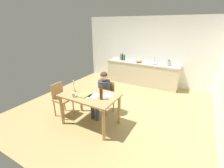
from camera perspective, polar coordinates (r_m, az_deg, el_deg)
The scene contains 24 objects.
ground_plane at distance 4.68m, azimuth 1.21°, elevation -8.78°, with size 5.20×5.20×0.04m, color tan.
wall_back at distance 6.54m, azimuth 12.40°, elevation 11.77°, with size 5.20×0.12×2.60m, color silver.
kitchen_counter at distance 6.40m, azimuth 10.82°, elevation 3.86°, with size 2.85×0.64×0.90m.
dining_table at distance 3.70m, azimuth -8.09°, elevation -5.53°, with size 1.31×0.83×0.79m.
chair_at_table at distance 4.23m, azimuth -2.16°, elevation -4.26°, with size 0.45×0.45×0.88m.
person_seated at distance 4.05m, azimuth -3.49°, elevation -2.68°, with size 0.38×0.62×1.19m.
chair_side_empty at distance 4.32m, azimuth -18.11°, elevation -4.83°, with size 0.41×0.41×0.88m.
coffee_mug at distance 3.59m, azimuth -13.92°, elevation -3.81°, with size 0.13×0.09×0.10m.
candlestick at distance 3.84m, azimuth -13.72°, elevation -1.58°, with size 0.06×0.06×0.29m.
book_magazine at distance 3.63m, azimuth -9.52°, elevation -3.79°, with size 0.18×0.23×0.03m, color #9BB250.
book_cookery at distance 3.59m, azimuth -10.22°, elevation -4.23°, with size 0.18×0.22×0.02m, color #8FAB4D.
paper_letter at distance 3.62m, azimuth -9.19°, elevation -4.09°, with size 0.21×0.30×0.00m, color white.
paper_bill at distance 3.59m, azimuth -6.27°, elevation -4.13°, with size 0.21×0.30×0.00m, color white.
paper_envelope at distance 3.55m, azimuth -2.22°, elevation -4.34°, with size 0.21×0.30×0.00m, color white.
wine_bottle_on_table at distance 3.35m, azimuth -4.01°, elevation -3.45°, with size 0.08×0.08×0.32m.
sink_unit at distance 6.17m, azimuth 14.86°, elevation 7.42°, with size 0.36×0.36×0.24m.
bottle_oil at distance 6.66m, azimuth 3.15°, elevation 9.86°, with size 0.08×0.08×0.26m.
bottle_vinegar at distance 6.56m, azimuth 3.85°, elevation 9.78°, with size 0.08×0.08×0.29m.
bottle_wine_red at distance 6.56m, azimuth 4.56°, elevation 9.59°, with size 0.06×0.06×0.25m.
mixing_bowl at distance 6.27m, azimuth 9.78°, elevation 8.38°, with size 0.26×0.26×0.12m, color tan.
stovetop_kettle at distance 6.03m, azimuth 20.09°, elevation 7.29°, with size 0.18×0.18×0.22m.
wine_glass_near_sink at distance 6.38m, azimuth 12.10°, elevation 8.89°, with size 0.07×0.07×0.15m.
wine_glass_by_kettle at distance 6.41m, azimuth 11.32°, elevation 9.00°, with size 0.07×0.07×0.15m.
wine_glass_back_left at distance 6.44m, azimuth 10.46°, elevation 9.12°, with size 0.07×0.07×0.15m.
Camera 1 is at (1.91, -3.58, 2.31)m, focal length 24.92 mm.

